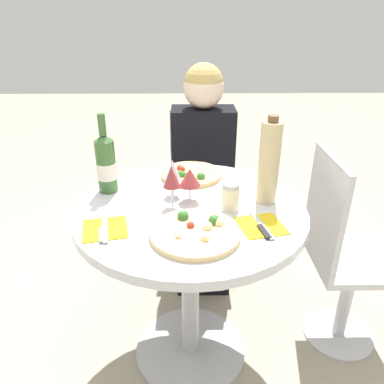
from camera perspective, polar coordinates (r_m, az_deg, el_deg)
The scene contains 15 objects.
ground_plane at distance 1.93m, azimuth -0.24°, elevation -23.01°, with size 12.00×12.00×0.00m, color #9E937F.
dining_table at distance 1.53m, azimuth -0.28°, elevation -8.15°, with size 0.89×0.89×0.78m.
chair_behind_diner at distance 2.25m, azimuth 1.50°, elevation -0.14°, with size 0.37×0.37×0.94m.
seated_diner at distance 2.08m, azimuth 1.67°, elevation 0.98°, with size 0.34×0.42×1.22m.
chair_empty_side at distance 1.81m, azimuth 21.71°, elevation -9.38°, with size 0.37×0.37×0.94m.
pizza_large at distance 1.26m, azimuth 0.62°, elevation -6.07°, with size 0.31×0.31×0.05m.
pizza_small_far at distance 1.69m, azimuth -0.22°, elevation 2.74°, with size 0.27×0.27×0.05m.
wine_bottle at distance 1.55m, azimuth -12.97°, elevation 4.24°, with size 0.08×0.08×0.32m.
tall_carafe at distance 1.44m, azimuth 11.66°, elevation 4.42°, with size 0.08×0.08×0.34m.
sugar_shaker at distance 1.39m, azimuth 5.87°, elevation -0.77°, with size 0.06×0.06×0.11m.
wine_glass_center at distance 1.44m, azimuth -0.30°, elevation 2.19°, with size 0.08×0.08×0.14m.
wine_glass_back_left at distance 1.48m, azimuth -2.99°, elevation 3.28°, with size 0.06×0.06×0.15m.
wine_glass_front_left at distance 1.38m, azimuth -3.13°, elevation 2.25°, with size 0.07×0.07×0.17m.
place_setting_left at distance 1.32m, azimuth -13.14°, elevation -5.51°, with size 0.18×0.19×0.01m.
place_setting_right at distance 1.33m, azimuth 10.54°, elevation -5.09°, with size 0.18×0.19×0.01m.
Camera 1 is at (-0.01, -1.26, 1.46)m, focal length 35.00 mm.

